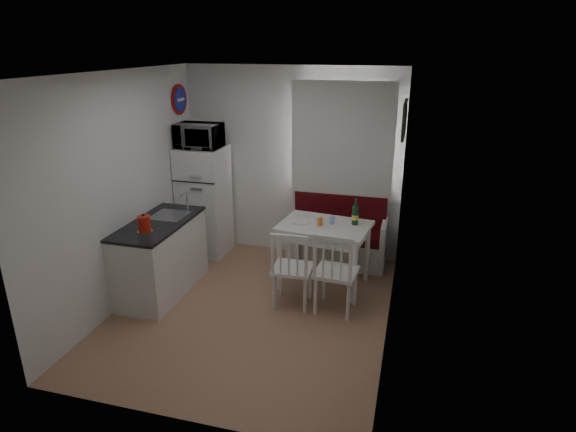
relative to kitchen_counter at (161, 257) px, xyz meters
The scene contains 22 objects.
floor 1.29m from the kitchen_counter, ahead, with size 3.00×3.50×0.02m, color #AB7A5B.
ceiling 2.46m from the kitchen_counter, ahead, with size 3.00×3.50×0.02m, color white.
wall_back 2.17m from the kitchen_counter, 53.04° to the left, with size 3.00×0.02×2.60m, color white.
wall_front 2.41m from the kitchen_counter, 57.81° to the right, with size 3.00×0.02×2.60m, color white.
wall_left 0.91m from the kitchen_counter, 152.61° to the right, with size 0.02×3.50×2.60m, color white.
wall_right 2.83m from the kitchen_counter, ahead, with size 0.02×3.50×2.60m, color white.
window 2.72m from the kitchen_counter, 39.47° to the left, with size 1.22×0.06×1.47m, color white.
curtain 2.71m from the kitchen_counter, 38.19° to the left, with size 1.35×0.02×1.50m, color white.
kitchen_counter is the anchor object (origin of this frame).
wall_sign 2.15m from the kitchen_counter, 101.80° to the left, with size 0.40×0.40×0.03m, color navy.
picture_frame 3.25m from the kitchen_counter, 19.45° to the left, with size 0.04×0.52×0.42m, color black.
bench 2.34m from the kitchen_counter, 35.40° to the left, with size 1.31×0.50×0.94m.
dining_table 1.99m from the kitchen_counter, 20.16° to the left, with size 1.15×0.88×0.80m.
chair_left 1.60m from the kitchen_counter, ahead, with size 0.45×0.43×0.50m.
chair_right 2.11m from the kitchen_counter, ahead, with size 0.49×0.47×0.52m.
fridge 1.28m from the kitchen_counter, 89.10° to the left, with size 0.61×0.61×1.53m, color white.
microwave 1.72m from the kitchen_counter, 89.06° to the left, with size 0.59×0.40×0.33m, color white.
kettle 0.66m from the kitchen_counter, 82.09° to the right, with size 0.16×0.16×0.22m, color red.
wine_bottle 2.39m from the kitchen_counter, 19.50° to the left, with size 0.08×0.08×0.32m, color #144120, non-canonical shape.
drinking_glass_orange 1.95m from the kitchen_counter, 19.26° to the left, with size 0.06×0.06×0.11m, color orange.
drinking_glass_blue 2.10m from the kitchen_counter, 20.70° to the left, with size 0.06×0.06×0.10m, color #8FB3F3.
plate 1.74m from the kitchen_counter, 24.28° to the left, with size 0.24×0.24×0.02m, color white.
Camera 1 is at (1.63, -4.51, 2.87)m, focal length 30.00 mm.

